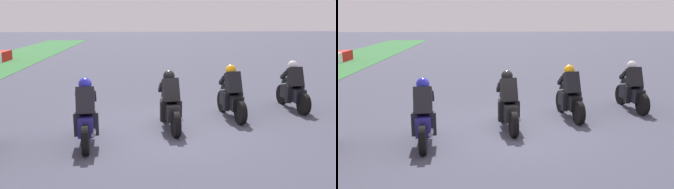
% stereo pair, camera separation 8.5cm
% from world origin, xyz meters
% --- Properties ---
extents(ground_plane, '(120.00, 120.00, 0.00)m').
position_xyz_m(ground_plane, '(0.00, 0.00, 0.00)').
color(ground_plane, '#3D3E4E').
extents(rider_lane_a, '(2.04, 0.55, 1.51)m').
position_xyz_m(rider_lane_a, '(1.83, -3.99, 0.62)').
color(rider_lane_a, black).
rests_on(rider_lane_a, ground_plane).
extents(rider_lane_b, '(2.04, 0.58, 1.51)m').
position_xyz_m(rider_lane_b, '(1.01, -1.85, 0.62)').
color(rider_lane_b, black).
rests_on(rider_lane_b, ground_plane).
extents(rider_lane_c, '(2.04, 0.58, 1.51)m').
position_xyz_m(rider_lane_c, '(0.07, -0.02, 0.62)').
color(rider_lane_c, black).
rests_on(rider_lane_c, ground_plane).
extents(rider_lane_d, '(2.04, 0.56, 1.51)m').
position_xyz_m(rider_lane_d, '(-0.95, 1.96, 0.62)').
color(rider_lane_d, black).
rests_on(rider_lane_d, ground_plane).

